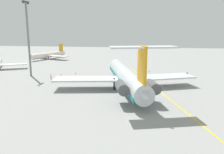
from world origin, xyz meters
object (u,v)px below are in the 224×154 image
safety_cone_tail (61,74)px  ground_crew_near_tail (51,76)px  main_jetliner (127,77)px  airliner_far_right (48,55)px  safety_cone_wingtip (76,73)px  light_mast (28,36)px  ground_crew_near_nose (187,74)px  safety_cone_nose (149,71)px

safety_cone_tail → ground_crew_near_tail: bearing=173.4°
main_jetliner → airliner_far_right: 78.28m
main_jetliner → airliner_far_right: main_jetliner is taller
main_jetliner → safety_cone_wingtip: 29.04m
ground_crew_near_tail → safety_cone_wingtip: 11.41m
ground_crew_near_tail → safety_cone_tail: size_ratio=3.14×
main_jetliner → safety_cone_tail: 31.18m
main_jetliner → safety_cone_wingtip: size_ratio=83.85×
light_mast → ground_crew_near_nose: bearing=-83.2°
ground_crew_near_nose → safety_cone_tail: size_ratio=3.13×
safety_cone_wingtip → safety_cone_tail: 5.59m
airliner_far_right → safety_cone_nose: size_ratio=47.61×
ground_crew_near_tail → light_mast: (4.22, 9.56, 13.33)m
ground_crew_near_tail → safety_cone_wingtip: ground_crew_near_tail is taller
main_jetliner → safety_cone_tail: (16.78, 26.05, -3.45)m
safety_cone_nose → safety_cone_tail: (-11.40, 32.83, 0.00)m
safety_cone_wingtip → safety_cone_tail: size_ratio=1.00×
main_jetliner → safety_cone_nose: (28.18, -6.78, -3.45)m
airliner_far_right → safety_cone_nose: bearing=81.5°
airliner_far_right → main_jetliner: bearing=60.6°
main_jetliner → ground_crew_near_tail: size_ratio=26.73×
safety_cone_tail → light_mast: size_ratio=0.02×
ground_crew_near_nose → safety_cone_wingtip: (-1.09, 41.36, -0.82)m
main_jetliner → safety_cone_wingtip: (19.54, 21.20, -3.45)m
ground_crew_near_nose → safety_cone_wingtip: size_ratio=3.13×
ground_crew_near_tail → light_mast: 16.93m
safety_cone_tail → ground_crew_near_nose: bearing=-85.2°
airliner_far_right → safety_cone_tail: (-43.08, -24.37, -2.09)m
safety_cone_nose → safety_cone_tail: 34.76m
safety_cone_tail → light_mast: bearing=105.5°
light_mast → ground_crew_near_tail: bearing=-113.8°
safety_cone_tail → main_jetliner: bearing=-122.8°
main_jetliner → ground_crew_near_nose: 28.97m
safety_cone_nose → safety_cone_wingtip: 29.28m
main_jetliner → airliner_far_right: size_ratio=1.76×
airliner_far_right → safety_cone_nose: airliner_far_right is taller
light_mast → airliner_far_right: bearing=16.9°
main_jetliner → safety_cone_nose: 29.19m
ground_crew_near_tail → safety_cone_nose: size_ratio=3.14×
ground_crew_near_tail → light_mast: light_mast is taller
ground_crew_near_nose → safety_cone_tail: (-3.86, 46.22, -0.82)m
safety_cone_tail → light_mast: 17.78m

